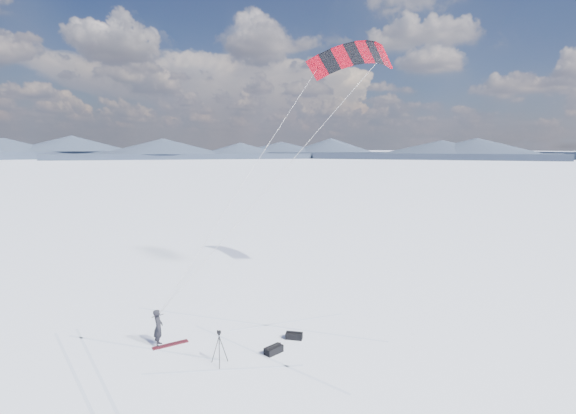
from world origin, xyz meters
TOP-DOWN VIEW (x-y plane):
  - ground at (0.00, 0.00)m, footprint 1800.00×1800.00m
  - horizon_hills at (-0.00, 0.00)m, footprint 704.47×706.88m
  - snow_tracks at (0.33, 0.01)m, footprint 17.62×10.25m
  - snowkiter at (-1.46, 2.32)m, footprint 0.59×0.71m
  - snowboard at (-1.02, 2.08)m, footprint 1.57×0.30m
  - tripod at (0.28, -0.58)m, footprint 0.64×0.69m
  - gear_bag_a at (2.60, -0.89)m, footprint 0.88×0.56m
  - gear_bag_b at (4.06, -0.17)m, footprint 0.83×0.78m
  - power_kite at (11.04, 4.90)m, footprint 13.81×5.93m

SIDE VIEW (x-z plane):
  - ground at x=0.00m, z-range 0.00..0.00m
  - snowkiter at x=-1.46m, z-range -0.83..0.83m
  - snow_tracks at x=0.33m, z-range 0.00..0.01m
  - snowboard at x=-1.02m, z-range 0.00..0.04m
  - gear_bag_b at x=4.06m, z-range -0.02..0.33m
  - gear_bag_a at x=2.60m, z-range -0.02..0.34m
  - tripod at x=0.28m, z-range 0.21..1.64m
  - horizon_hills at x=0.00m, z-range -0.75..8.42m
  - power_kite at x=11.04m, z-range 7.21..20.73m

